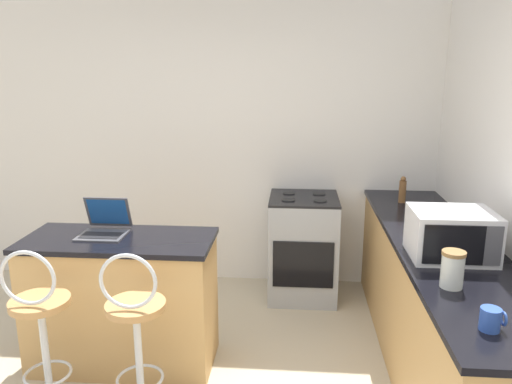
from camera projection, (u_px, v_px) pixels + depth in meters
The scene contains 13 objects.
wall_back at pixel (226, 147), 4.64m from camera, with size 12.00×0.06×2.60m.
breakfast_bar at pixel (123, 301), 3.42m from camera, with size 1.26×0.57×0.92m.
counter_right at pixel (437, 307), 3.33m from camera, with size 0.65×2.84×0.92m.
bar_stool_near at pixel (42, 336), 2.89m from camera, with size 0.40×0.40×1.06m.
bar_stool_far at pixel (137, 340), 2.84m from camera, with size 0.40×0.40×1.06m.
laptop at pixel (105, 225), 3.38m from camera, with size 0.31×0.30×0.24m.
microwave at pixel (451, 234), 2.94m from camera, with size 0.47×0.38×0.28m.
toaster at pixel (436, 220), 3.41m from camera, with size 0.19×0.29×0.18m.
stove_range at pixel (303, 247), 4.45m from camera, with size 0.60×0.61×0.93m.
pepper_mill at pixel (402, 190), 4.15m from camera, with size 0.06×0.06×0.22m.
storage_jar at pixel (452, 269), 2.54m from camera, with size 0.12×0.12×0.19m.
mug_red at pixel (478, 230), 3.32m from camera, with size 0.10×0.08×0.09m.
mug_blue at pixel (491, 319), 2.13m from camera, with size 0.11×0.09×0.10m.
Camera 1 is at (0.66, -2.23, 2.02)m, focal length 35.00 mm.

